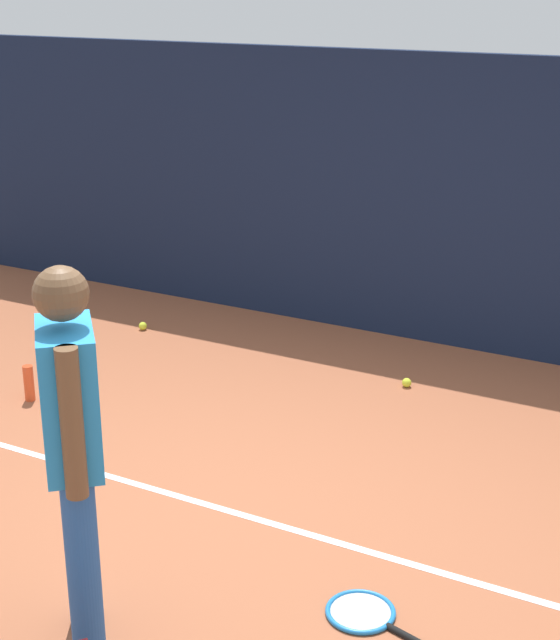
# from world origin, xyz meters

# --- Properties ---
(ground_plane) EXTENTS (12.00, 12.00, 0.00)m
(ground_plane) POSITION_xyz_m (0.00, 0.00, 0.00)
(ground_plane) COLOR #9E5638
(back_fence) EXTENTS (10.00, 0.10, 2.22)m
(back_fence) POSITION_xyz_m (0.00, 3.00, 1.11)
(back_fence) COLOR #141E38
(back_fence) RESTS_ON ground
(court_line) EXTENTS (9.00, 0.05, 0.00)m
(court_line) POSITION_xyz_m (0.00, 0.01, 0.00)
(court_line) COLOR white
(court_line) RESTS_ON ground
(tennis_player) EXTENTS (0.43, 0.44, 1.70)m
(tennis_player) POSITION_xyz_m (-0.11, -1.18, 0.97)
(tennis_player) COLOR #2659A5
(tennis_player) RESTS_ON ground
(tennis_racket) EXTENTS (0.64, 0.39, 0.03)m
(tennis_racket) POSITION_xyz_m (0.91, -0.47, 0.01)
(tennis_racket) COLOR black
(tennis_racket) RESTS_ON ground
(tennis_ball_near_player) EXTENTS (0.07, 0.07, 0.07)m
(tennis_ball_near_player) POSITION_xyz_m (-2.19, 2.10, 0.03)
(tennis_ball_near_player) COLOR #CCE033
(tennis_ball_near_player) RESTS_ON ground
(tennis_ball_mid_court) EXTENTS (0.07, 0.07, 0.07)m
(tennis_ball_mid_court) POSITION_xyz_m (0.13, 2.04, 0.03)
(tennis_ball_mid_court) COLOR #CCE033
(tennis_ball_mid_court) RESTS_ON ground
(water_bottle) EXTENTS (0.07, 0.07, 0.25)m
(water_bottle) POSITION_xyz_m (-2.05, 0.61, 0.13)
(water_bottle) COLOR #D84C26
(water_bottle) RESTS_ON ground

